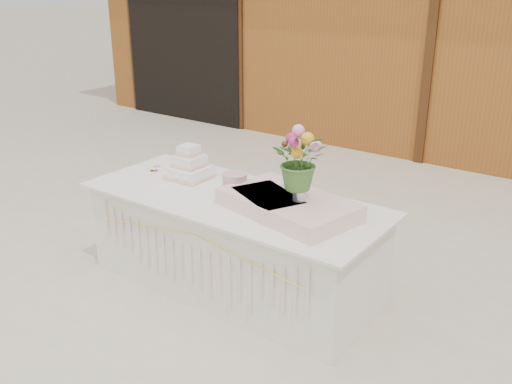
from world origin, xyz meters
TOP-DOWN VIEW (x-y plane):
  - ground at (0.00, 0.00)m, footprint 80.00×80.00m
  - barn at (-0.01, 5.99)m, footprint 12.60×4.60m
  - cake_table at (0.00, -0.00)m, footprint 2.40×1.00m
  - wedding_cake at (-0.56, 0.13)m, footprint 0.32×0.32m
  - pink_cake_stand at (-0.02, 0.05)m, footprint 0.24×0.24m
  - satin_runner at (0.50, -0.00)m, footprint 1.06×0.75m
  - flower_vase at (0.60, -0.01)m, footprint 0.10×0.10m
  - bouquet at (0.60, -0.01)m, footprint 0.48×0.46m
  - loose_flowers at (-0.95, 0.10)m, footprint 0.25×0.36m

SIDE VIEW (x-z plane):
  - ground at x=0.00m, z-range 0.00..0.00m
  - cake_table at x=0.00m, z-range 0.00..0.77m
  - loose_flowers at x=-0.95m, z-range 0.77..0.79m
  - satin_runner at x=0.50m, z-range 0.77..0.89m
  - wedding_cake at x=-0.56m, z-range 0.72..1.01m
  - pink_cake_stand at x=-0.02m, z-range 0.78..0.95m
  - flower_vase at x=0.60m, z-range 0.89..1.02m
  - bouquet at x=0.60m, z-range 1.02..1.44m
  - barn at x=-0.01m, z-range 0.03..3.33m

